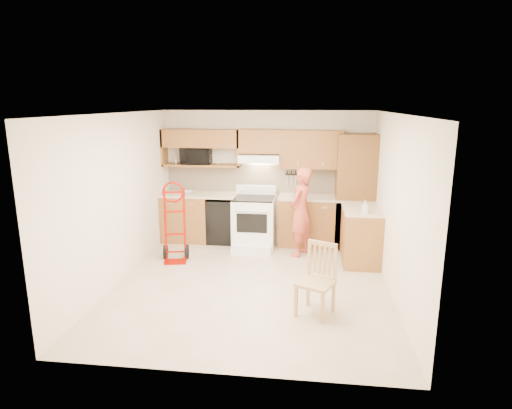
% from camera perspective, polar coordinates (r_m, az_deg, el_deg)
% --- Properties ---
extents(floor, '(4.00, 4.50, 0.02)m').
position_cam_1_polar(floor, '(6.63, -0.54, -10.39)').
color(floor, '#C0B099').
rests_on(floor, ground).
extents(ceiling, '(4.00, 4.50, 0.02)m').
position_cam_1_polar(ceiling, '(6.07, -0.59, 11.96)').
color(ceiling, white).
rests_on(ceiling, ground).
extents(wall_back, '(4.00, 0.02, 2.50)m').
position_cam_1_polar(wall_back, '(8.43, 1.46, 3.74)').
color(wall_back, '#EEE6CB').
rests_on(wall_back, ground).
extents(wall_front, '(4.00, 0.02, 2.50)m').
position_cam_1_polar(wall_front, '(4.09, -4.76, -6.85)').
color(wall_front, '#EEE6CB').
rests_on(wall_front, ground).
extents(wall_left, '(0.02, 4.50, 2.50)m').
position_cam_1_polar(wall_left, '(6.78, -17.64, 0.74)').
color(wall_left, '#EEE6CB').
rests_on(wall_left, ground).
extents(wall_right, '(0.02, 4.50, 2.50)m').
position_cam_1_polar(wall_right, '(6.29, 17.90, -0.23)').
color(wall_right, '#EEE6CB').
rests_on(wall_right, ground).
extents(backsplash, '(3.92, 0.03, 0.55)m').
position_cam_1_polar(backsplash, '(8.41, 1.45, 3.38)').
color(backsplash, beige).
rests_on(backsplash, wall_back).
extents(lower_cab_left, '(0.90, 0.60, 0.90)m').
position_cam_1_polar(lower_cab_left, '(8.59, -9.12, -1.71)').
color(lower_cab_left, '#965D38').
rests_on(lower_cab_left, ground).
extents(dishwasher, '(0.60, 0.60, 0.85)m').
position_cam_1_polar(dishwasher, '(8.42, -4.20, -2.05)').
color(dishwasher, black).
rests_on(dishwasher, ground).
extents(lower_cab_right, '(1.14, 0.60, 0.90)m').
position_cam_1_polar(lower_cab_right, '(8.26, 6.96, -2.24)').
color(lower_cab_right, '#965D38').
rests_on(lower_cab_right, ground).
extents(countertop_left, '(1.50, 0.63, 0.04)m').
position_cam_1_polar(countertop_left, '(8.40, -7.27, 1.32)').
color(countertop_left, beige).
rests_on(countertop_left, lower_cab_left).
extents(countertop_right, '(1.14, 0.63, 0.04)m').
position_cam_1_polar(countertop_right, '(8.15, 7.06, 0.94)').
color(countertop_right, beige).
rests_on(countertop_right, lower_cab_right).
extents(cab_return_right, '(0.60, 1.00, 0.90)m').
position_cam_1_polar(cab_return_right, '(7.55, 13.57, -4.03)').
color(cab_return_right, '#965D38').
rests_on(cab_return_right, ground).
extents(countertop_return, '(0.63, 1.00, 0.04)m').
position_cam_1_polar(countertop_return, '(7.42, 13.77, -0.57)').
color(countertop_return, beige).
rests_on(countertop_return, cab_return_right).
extents(pantry_tall, '(0.70, 0.60, 2.10)m').
position_cam_1_polar(pantry_tall, '(8.17, 12.84, 1.67)').
color(pantry_tall, brown).
rests_on(pantry_tall, ground).
extents(upper_cab_left, '(1.50, 0.33, 0.34)m').
position_cam_1_polar(upper_cab_left, '(8.38, -7.26, 8.62)').
color(upper_cab_left, '#965D38').
rests_on(upper_cab_left, wall_back).
extents(upper_shelf_mw, '(1.50, 0.33, 0.04)m').
position_cam_1_polar(upper_shelf_mw, '(8.44, -7.16, 5.16)').
color(upper_shelf_mw, '#965D38').
rests_on(upper_shelf_mw, wall_back).
extents(upper_cab_center, '(0.76, 0.33, 0.44)m').
position_cam_1_polar(upper_cab_center, '(8.18, 0.53, 8.33)').
color(upper_cab_center, '#965D38').
rests_on(upper_cab_center, wall_back).
extents(upper_cab_right, '(1.14, 0.33, 0.70)m').
position_cam_1_polar(upper_cab_right, '(8.14, 7.23, 7.21)').
color(upper_cab_right, '#965D38').
rests_on(upper_cab_right, wall_back).
extents(range_hood, '(0.76, 0.46, 0.14)m').
position_cam_1_polar(range_hood, '(8.15, 0.47, 6.11)').
color(range_hood, white).
rests_on(range_hood, wall_back).
extents(knife_strip, '(0.40, 0.05, 0.29)m').
position_cam_1_polar(knife_strip, '(8.34, 5.20, 3.52)').
color(knife_strip, black).
rests_on(knife_strip, backsplash).
extents(microwave, '(0.59, 0.41, 0.32)m').
position_cam_1_polar(microwave, '(8.44, -7.84, 6.36)').
color(microwave, black).
rests_on(microwave, upper_shelf_mw).
extents(range, '(0.76, 1.00, 1.12)m').
position_cam_1_polar(range, '(7.98, -0.31, -1.89)').
color(range, white).
rests_on(range, ground).
extents(person, '(0.58, 0.68, 1.57)m').
position_cam_1_polar(person, '(7.60, 5.86, -0.98)').
color(person, '#C14D38').
rests_on(person, ground).
extents(hand_truck, '(0.57, 0.54, 1.24)m').
position_cam_1_polar(hand_truck, '(7.45, -10.66, -2.77)').
color(hand_truck, '#9D0900').
rests_on(hand_truck, ground).
extents(dining_chair, '(0.57, 0.58, 0.92)m').
position_cam_1_polar(dining_chair, '(5.60, 7.83, -9.86)').
color(dining_chair, tan).
rests_on(dining_chair, ground).
extents(soap_bottle, '(0.10, 0.11, 0.20)m').
position_cam_1_polar(soap_bottle, '(7.08, 14.11, -0.24)').
color(soap_bottle, white).
rests_on(soap_bottle, countertop_return).
extents(bowl, '(0.22, 0.22, 0.05)m').
position_cam_1_polar(bowl, '(8.46, -8.87, 1.64)').
color(bowl, white).
rests_on(bowl, countertop_left).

